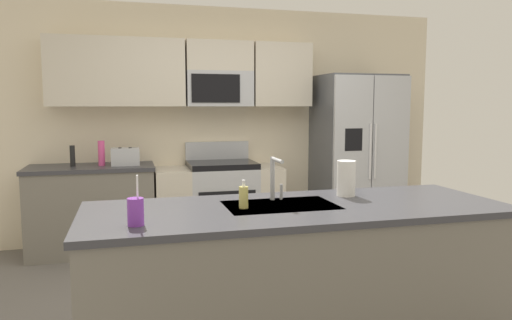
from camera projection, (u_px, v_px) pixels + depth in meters
The scene contains 13 objects.
ground_plane at pixel (279, 307), 3.63m from camera, with size 9.00×9.00×0.00m, color #66605B.
kitchen_wall_unit at pixel (212, 109), 5.43m from camera, with size 5.20×0.43×2.60m.
back_counter at pixel (92, 209), 4.94m from camera, with size 1.25×0.63×0.90m.
range_oven at pixel (219, 203), 5.28m from camera, with size 1.36×0.61×1.10m.
refrigerator at pixel (356, 156), 5.57m from camera, with size 0.90×0.76×1.85m.
island_counter at pixel (298, 276), 3.00m from camera, with size 2.59×0.96×0.90m.
toaster at pixel (125, 157), 4.92m from camera, with size 0.28×0.16×0.18m.
pepper_mill at pixel (73, 156), 4.83m from camera, with size 0.05×0.05×0.21m, color black.
bottle_pink at pixel (101, 153), 4.90m from camera, with size 0.07×0.07×0.25m, color #EA4C93.
sink_faucet at pixel (275, 175), 3.09m from camera, with size 0.09×0.21×0.28m.
drink_cup_purple at pixel (136, 212), 2.46m from camera, with size 0.08×0.08×0.26m.
soap_dispenser at pixel (244, 197), 2.87m from camera, with size 0.06×0.06×0.17m.
paper_towel_roll at pixel (346, 178), 3.26m from camera, with size 0.12×0.12×0.24m, color white.
Camera 1 is at (-1.07, -3.32, 1.51)m, focal length 33.83 mm.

